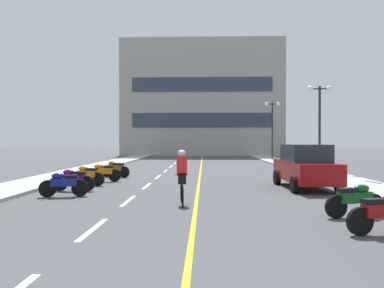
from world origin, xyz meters
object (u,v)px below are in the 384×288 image
(motorcycle_2, at_px, (383,212))
(parked_car_near, at_px, (305,166))
(street_lamp_mid, at_px, (320,109))
(motorcycle_8, at_px, (115,168))
(cyclist_rider, at_px, (182,176))
(motorcycle_6, at_px, (87,175))
(motorcycle_4, at_px, (64,183))
(motorcycle_5, at_px, (73,179))
(street_lamp_far, at_px, (272,118))
(motorcycle_7, at_px, (103,172))
(motorcycle_3, at_px, (355,199))

(motorcycle_2, bearing_deg, parked_car_near, 87.26)
(street_lamp_mid, height_order, motorcycle_8, street_lamp_mid)
(cyclist_rider, bearing_deg, motorcycle_6, 133.81)
(parked_car_near, xyz_separation_m, motorcycle_2, (-0.37, -7.68, -0.44))
(street_lamp_mid, relative_size, motorcycle_6, 3.06)
(motorcycle_6, bearing_deg, motorcycle_4, -86.42)
(motorcycle_8, bearing_deg, street_lamp_mid, 12.36)
(cyclist_rider, bearing_deg, motorcycle_5, 147.59)
(street_lamp_far, distance_m, motorcycle_2, 29.21)
(parked_car_near, distance_m, motorcycle_2, 7.70)
(motorcycle_5, bearing_deg, motorcycle_7, 85.37)
(motorcycle_4, height_order, cyclist_rider, cyclist_rider)
(motorcycle_4, relative_size, motorcycle_7, 0.99)
(parked_car_near, bearing_deg, street_lamp_far, 83.61)
(motorcycle_3, bearing_deg, motorcycle_7, 137.40)
(motorcycle_2, xyz_separation_m, motorcycle_6, (-8.98, 8.36, 0.00))
(motorcycle_7, distance_m, motorcycle_8, 2.19)
(motorcycle_8, bearing_deg, parked_car_near, -25.97)
(street_lamp_far, height_order, motorcycle_3, street_lamp_far)
(motorcycle_6, xyz_separation_m, motorcycle_7, (0.31, 1.50, 0.00))
(motorcycle_6, bearing_deg, motorcycle_5, -88.84)
(motorcycle_4, bearing_deg, street_lamp_mid, 39.04)
(street_lamp_far, bearing_deg, motorcycle_7, -121.00)
(motorcycle_5, height_order, cyclist_rider, cyclist_rider)
(street_lamp_mid, xyz_separation_m, motorcycle_8, (-11.60, -2.54, -3.37))
(motorcycle_6, bearing_deg, cyclist_rider, -46.19)
(street_lamp_mid, relative_size, motorcycle_2, 3.04)
(street_lamp_mid, bearing_deg, motorcycle_7, -157.93)
(motorcycle_5, relative_size, cyclist_rider, 0.96)
(street_lamp_mid, bearing_deg, motorcycle_5, -145.94)
(motorcycle_7, bearing_deg, street_lamp_far, 59.00)
(motorcycle_7, bearing_deg, motorcycle_8, 88.03)
(motorcycle_6, bearing_deg, motorcycle_2, -42.93)
(motorcycle_2, height_order, motorcycle_7, same)
(motorcycle_4, bearing_deg, street_lamp_far, 64.19)
(street_lamp_mid, height_order, parked_car_near, street_lamp_mid)
(motorcycle_2, xyz_separation_m, cyclist_rider, (-4.52, 3.71, 0.41))
(street_lamp_mid, height_order, motorcycle_5, street_lamp_mid)
(motorcycle_7, distance_m, cyclist_rider, 7.44)
(motorcycle_3, bearing_deg, motorcycle_5, 152.41)
(parked_car_near, height_order, motorcycle_7, parked_car_near)
(motorcycle_3, distance_m, cyclist_rider, 5.02)
(street_lamp_mid, distance_m, cyclist_rider, 13.56)
(street_lamp_mid, bearing_deg, street_lamp_far, 91.05)
(motorcycle_3, distance_m, motorcycle_5, 10.21)
(motorcycle_7, relative_size, motorcycle_8, 1.04)
(street_lamp_mid, height_order, motorcycle_3, street_lamp_mid)
(motorcycle_5, bearing_deg, motorcycle_8, 86.42)
(cyclist_rider, bearing_deg, street_lamp_far, 73.90)
(motorcycle_6, distance_m, motorcycle_8, 3.71)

